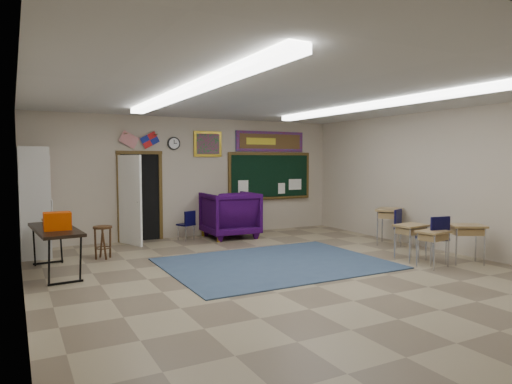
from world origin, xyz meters
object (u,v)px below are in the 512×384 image
wingback_armchair (230,214)px  student_desk_front_left (411,240)px  student_desk_front_right (389,224)px  wooden_stool (103,242)px  folding_table (56,248)px

wingback_armchair → student_desk_front_left: wingback_armchair is taller
student_desk_front_right → wooden_stool: (-6.09, 1.52, -0.13)m
wingback_armchair → folding_table: bearing=26.7°
student_desk_front_left → wooden_stool: 6.01m
student_desk_front_right → wooden_stool: student_desk_front_right is taller
wingback_armchair → student_desk_front_right: bearing=139.3°
student_desk_front_right → folding_table: 7.04m
folding_table → wingback_armchair: bearing=19.8°
wingback_armchair → student_desk_front_left: bearing=117.8°
student_desk_front_left → student_desk_front_right: bearing=53.7°
student_desk_front_left → student_desk_front_right: 1.70m
wingback_armchair → student_desk_front_right: (2.83, -2.61, -0.12)m
wingback_armchair → student_desk_front_left: (1.96, -4.07, -0.19)m
wooden_stool → student_desk_front_left: bearing=-29.7°
wingback_armchair → folding_table: (-4.18, -1.91, -0.15)m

